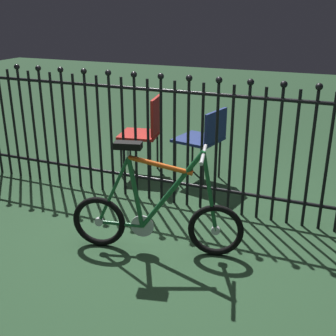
{
  "coord_description": "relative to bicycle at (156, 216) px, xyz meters",
  "views": [
    {
      "loc": [
        1.32,
        -2.82,
        1.8
      ],
      "look_at": [
        0.06,
        0.21,
        0.55
      ],
      "focal_mm": 45.83,
      "sensor_mm": 36.0,
      "label": 1
    }
  ],
  "objects": [
    {
      "name": "chair_navy",
      "position": [
        -0.11,
        1.51,
        0.2
      ],
      "size": [
        0.52,
        0.52,
        0.79
      ],
      "color": "black",
      "rests_on": "ground"
    },
    {
      "name": "bicycle",
      "position": [
        0.0,
        0.0,
        0.0
      ],
      "size": [
        1.3,
        0.46,
        0.88
      ],
      "color": "black",
      "rests_on": "ground"
    },
    {
      "name": "chair_red",
      "position": [
        -0.77,
        1.47,
        0.23
      ],
      "size": [
        0.48,
        0.48,
        0.88
      ],
      "color": "black",
      "rests_on": "ground"
    },
    {
      "name": "ground_plane",
      "position": [
        -0.11,
        0.16,
        -0.29
      ],
      "size": [
        20.0,
        20.0,
        0.0
      ],
      "primitive_type": "plane",
      "color": "#244228"
    },
    {
      "name": "iron_fence",
      "position": [
        -0.16,
        0.85,
        0.36
      ],
      "size": [
        4.78,
        0.07,
        1.3
      ],
      "color": "black",
      "rests_on": "ground"
    }
  ]
}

